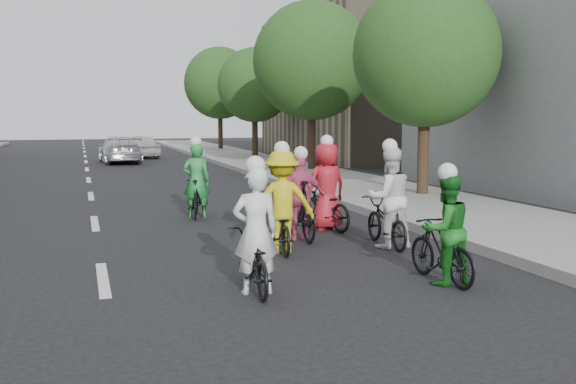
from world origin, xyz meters
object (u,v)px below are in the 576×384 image
cyclist_2 (255,249)px  cyclist_3 (388,208)px  cyclist_5 (196,190)px  cyclist_6 (299,204)px  follow_car_trail (139,146)px  cyclist_0 (325,197)px  follow_car_lead (120,150)px  cyclist_1 (281,210)px  cyclist_4 (444,238)px

cyclist_2 → cyclist_3: cyclist_3 is taller
cyclist_5 → cyclist_6: bearing=125.6°
follow_car_trail → cyclist_6: bearing=79.9°
cyclist_0 → cyclist_2: size_ratio=1.08×
cyclist_0 → cyclist_5: 3.20m
cyclist_3 → follow_car_lead: cyclist_3 is taller
cyclist_0 → cyclist_5: bearing=-57.6°
cyclist_1 → cyclist_4: size_ratio=1.13×
cyclist_3 → cyclist_5: cyclist_3 is taller
cyclist_6 → follow_car_trail: (-0.70, 25.46, -0.00)m
cyclist_2 → cyclist_5: bearing=-89.6°
follow_car_lead → follow_car_trail: follow_car_lead is taller
cyclist_3 → cyclist_5: bearing=-55.9°
cyclist_3 → cyclist_6: (-1.22, 1.16, -0.04)m
cyclist_3 → follow_car_trail: (-1.93, 26.63, -0.04)m
cyclist_1 → cyclist_2: 2.53m
cyclist_2 → cyclist_4: 2.59m
cyclist_4 → cyclist_5: bearing=-75.9°
cyclist_4 → cyclist_3: bearing=-103.2°
cyclist_6 → cyclist_0: bearing=-134.4°
cyclist_5 → follow_car_lead: (-0.61, 18.56, 0.02)m
cyclist_5 → follow_car_lead: cyclist_5 is taller
cyclist_1 → follow_car_lead: 22.73m
cyclist_0 → follow_car_trail: (-1.54, 24.63, -0.02)m
cyclist_1 → follow_car_lead: (-1.33, 22.69, -0.05)m
cyclist_1 → cyclist_3: (1.89, -0.17, -0.02)m
cyclist_4 → cyclist_0: bearing=-94.2°
cyclist_2 → follow_car_lead: bearing=-85.8°
cyclist_2 → cyclist_6: cyclist_2 is taller
cyclist_4 → cyclist_6: size_ratio=0.88×
cyclist_3 → cyclist_6: bearing=-40.8°
cyclist_2 → cyclist_5: size_ratio=0.97×
cyclist_1 → follow_car_trail: 26.46m
follow_car_trail → cyclist_5: bearing=76.6°
cyclist_0 → follow_car_trail: size_ratio=0.50×
follow_car_lead → cyclist_0: bearing=94.9°
cyclist_0 → follow_car_trail: bearing=-98.1°
cyclist_5 → cyclist_6: cyclist_5 is taller
cyclist_2 → cyclist_5: 6.41m
cyclist_0 → follow_car_trail: cyclist_0 is taller
cyclist_3 → cyclist_4: size_ratio=1.14×
cyclist_1 → cyclist_6: bearing=-116.7°
cyclist_6 → follow_car_lead: size_ratio=0.41×
cyclist_0 → cyclist_1: 2.37m
cyclist_2 → cyclist_4: (2.57, -0.36, 0.05)m
cyclist_3 → cyclist_5: size_ratio=1.03×
cyclist_0 → cyclist_4: (-0.01, -4.47, -0.04)m
follow_car_trail → cyclist_1: bearing=78.4°
cyclist_0 → cyclist_6: cyclist_0 is taller
cyclist_2 → cyclist_4: size_ratio=1.07×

